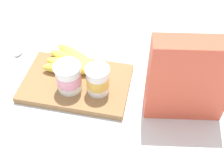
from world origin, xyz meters
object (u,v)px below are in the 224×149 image
at_px(cutting_board, 77,83).
at_px(cereal_box, 189,81).
at_px(banana_bunch, 74,63).
at_px(yogurt_cup_back, 69,77).
at_px(spoon, 13,58).
at_px(yogurt_cup_front, 98,80).

distance_m(cutting_board, cereal_box, 0.34).
bearing_deg(banana_bunch, yogurt_cup_back, 99.43).
height_order(cutting_board, spoon, cutting_board).
distance_m(cereal_box, yogurt_cup_front, 0.25).
xyz_separation_m(yogurt_cup_back, spoon, (0.23, -0.10, -0.06)).
bearing_deg(cereal_box, spoon, 160.44).
relative_size(cutting_board, spoon, 2.41).
relative_size(cutting_board, yogurt_cup_front, 3.63).
bearing_deg(yogurt_cup_front, spoon, -16.18).
bearing_deg(banana_bunch, cereal_box, 164.85).
relative_size(cereal_box, yogurt_cup_back, 2.84).
bearing_deg(cereal_box, banana_bunch, 155.77).
distance_m(cutting_board, spoon, 0.25).
bearing_deg(spoon, banana_bunch, 177.03).
bearing_deg(banana_bunch, cutting_board, 112.97).
bearing_deg(spoon, yogurt_cup_front, 163.82).
bearing_deg(yogurt_cup_back, cereal_box, 179.17).
distance_m(cutting_board, yogurt_cup_back, 0.06).
bearing_deg(yogurt_cup_front, banana_bunch, -39.32).
height_order(cereal_box, spoon, cereal_box).
bearing_deg(cutting_board, yogurt_cup_back, 72.16).
distance_m(cereal_box, yogurt_cup_back, 0.33).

